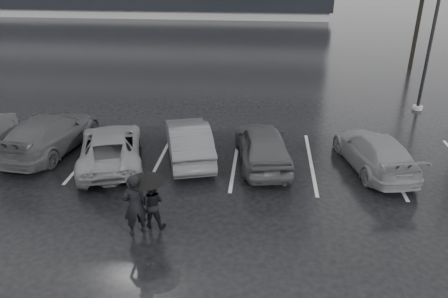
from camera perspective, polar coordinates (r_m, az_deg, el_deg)
ground at (r=14.24m, az=-1.66°, el=-5.67°), size 160.00×160.00×0.00m
car_main at (r=15.83m, az=5.07°, el=0.53°), size 2.38×4.47×1.45m
car_west_a at (r=16.24m, az=-4.63°, el=1.14°), size 2.60×4.52×1.41m
car_west_b at (r=16.30m, az=-14.58°, el=0.22°), size 3.37×5.05×1.29m
car_west_c at (r=18.06m, az=-21.77°, el=1.93°), size 2.62×5.17×1.44m
car_east at (r=16.36m, az=19.07°, el=-0.31°), size 2.68×4.68×1.28m
pedestrian_left at (r=12.13m, az=-11.61°, el=-7.16°), size 0.79×0.74×1.82m
pedestrian_right at (r=12.43m, az=-9.39°, el=-7.06°), size 0.73×0.58×1.47m
umbrella at (r=11.91m, az=-10.17°, el=-3.58°), size 1.06×1.06×1.80m
lamp_post at (r=22.45m, az=25.71°, el=14.25°), size 0.47×0.47×8.66m
stall_stripes at (r=16.51m, az=-3.36°, el=-1.09°), size 19.72×5.00×0.00m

